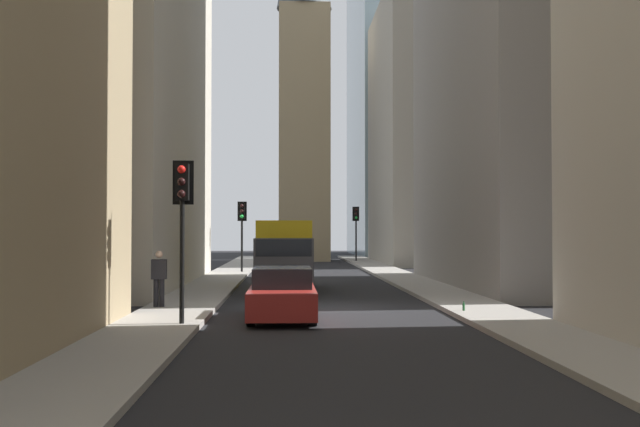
# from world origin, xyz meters

# --- Properties ---
(ground_plane) EXTENTS (135.00, 135.00, 0.00)m
(ground_plane) POSITION_xyz_m (0.00, 0.00, 0.00)
(ground_plane) COLOR black
(sidewalk_right) EXTENTS (90.00, 2.20, 0.14)m
(sidewalk_right) POSITION_xyz_m (0.00, 4.50, 0.07)
(sidewalk_right) COLOR gray
(sidewalk_right) RESTS_ON ground_plane
(sidewalk_left) EXTENTS (90.00, 2.20, 0.14)m
(sidewalk_left) POSITION_xyz_m (0.00, -4.50, 0.07)
(sidewalk_left) COLOR gray
(sidewalk_left) RESTS_ON ground_plane
(building_left_far) EXTENTS (14.81, 10.00, 19.57)m
(building_left_far) POSITION_xyz_m (31.93, -10.60, 9.79)
(building_left_far) COLOR #A8A091
(building_left_far) RESTS_ON ground_plane
(building_right_midfar) EXTENTS (17.82, 10.50, 19.97)m
(building_right_midfar) POSITION_xyz_m (10.10, 10.59, 10.00)
(building_right_midfar) COLOR beige
(building_right_midfar) RESTS_ON ground_plane
(church_spire) EXTENTS (4.52, 4.52, 35.32)m
(church_spire) POSITION_xyz_m (36.96, -0.09, 18.49)
(church_spire) COLOR #9E8966
(church_spire) RESTS_ON ground_plane
(delivery_truck) EXTENTS (6.46, 2.25, 2.84)m
(delivery_truck) POSITION_xyz_m (7.81, 1.40, 1.46)
(delivery_truck) COLOR yellow
(delivery_truck) RESTS_ON ground_plane
(sedan_red) EXTENTS (4.30, 1.78, 1.42)m
(sedan_red) POSITION_xyz_m (-2.54, 1.40, 0.66)
(sedan_red) COLOR maroon
(sedan_red) RESTS_ON ground_plane
(traffic_light_foreground) EXTENTS (0.43, 0.52, 4.04)m
(traffic_light_foreground) POSITION_xyz_m (-4.40, 3.86, 3.11)
(traffic_light_foreground) COLOR black
(traffic_light_foreground) RESTS_ON sidewalk_right
(traffic_light_midblock) EXTENTS (0.43, 0.52, 3.95)m
(traffic_light_midblock) POSITION_xyz_m (18.71, 3.83, 3.04)
(traffic_light_midblock) COLOR black
(traffic_light_midblock) RESTS_ON sidewalk_right
(traffic_light_far_junction) EXTENTS (0.43, 0.52, 4.17)m
(traffic_light_far_junction) POSITION_xyz_m (33.55, -4.02, 3.21)
(traffic_light_far_junction) COLOR black
(traffic_light_far_junction) RESTS_ON sidewalk_left
(pedestrian) EXTENTS (0.26, 0.44, 1.68)m
(pedestrian) POSITION_xyz_m (-0.36, 5.12, 1.06)
(pedestrian) COLOR black
(pedestrian) RESTS_ON sidewalk_right
(discarded_bottle) EXTENTS (0.07, 0.07, 0.27)m
(discarded_bottle) POSITION_xyz_m (-1.82, -3.79, 0.25)
(discarded_bottle) COLOR #236033
(discarded_bottle) RESTS_ON sidewalk_left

